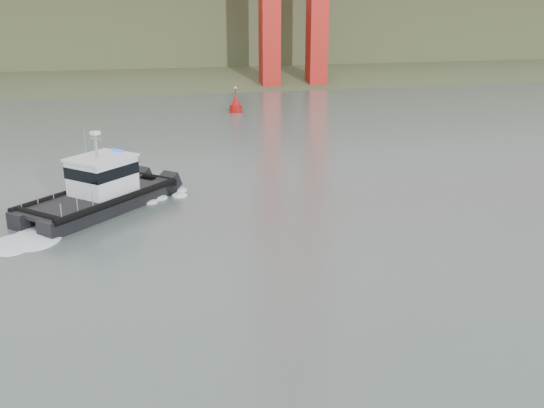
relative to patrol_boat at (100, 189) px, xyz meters
The scene contains 4 objects.
ground 18.98m from the patrol_boat, 65.20° to the right, with size 400.00×400.00×0.00m, color #46534E.
headlands 108.75m from the patrol_boat, 85.81° to the left, with size 500.00×105.36×27.12m.
patrol_boat is the anchor object (origin of this frame).
nav_buoy 39.41m from the patrol_boat, 65.92° to the left, with size 1.65×1.65×3.43m.
Camera 1 is at (-6.20, -23.03, 12.99)m, focal length 40.00 mm.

